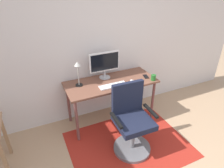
% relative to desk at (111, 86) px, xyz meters
% --- Properties ---
extents(wall_back, '(6.00, 0.10, 2.60)m').
position_rel_desk_xyz_m(wall_back, '(-0.08, 0.38, 0.63)').
color(wall_back, silver).
rests_on(wall_back, ground).
extents(area_rug, '(1.70, 1.30, 0.01)m').
position_rel_desk_xyz_m(area_rug, '(-0.02, -0.66, -0.66)').
color(area_rug, '#A3261B').
rests_on(area_rug, ground).
extents(desk, '(1.45, 0.62, 0.75)m').
position_rel_desk_xyz_m(desk, '(0.00, 0.00, 0.00)').
color(desk, brown).
rests_on(desk, ground).
extents(monitor, '(0.50, 0.18, 0.44)m').
position_rel_desk_xyz_m(monitor, '(-0.04, 0.17, 0.34)').
color(monitor, '#B2B2B7').
rests_on(monitor, desk).
extents(keyboard, '(0.43, 0.13, 0.02)m').
position_rel_desk_xyz_m(keyboard, '(-0.04, -0.15, 0.09)').
color(keyboard, white).
rests_on(keyboard, desk).
extents(computer_mouse, '(0.06, 0.10, 0.03)m').
position_rel_desk_xyz_m(computer_mouse, '(0.30, -0.16, 0.10)').
color(computer_mouse, white).
rests_on(computer_mouse, desk).
extents(coffee_cup, '(0.08, 0.08, 0.09)m').
position_rel_desk_xyz_m(coffee_cup, '(0.63, -0.24, 0.12)').
color(coffee_cup, '#206725').
rests_on(coffee_cup, desk).
extents(cell_phone, '(0.10, 0.15, 0.01)m').
position_rel_desk_xyz_m(cell_phone, '(0.59, -0.09, 0.08)').
color(cell_phone, black).
rests_on(cell_phone, desk).
extents(desk_lamp, '(0.11, 0.11, 0.39)m').
position_rel_desk_xyz_m(desk_lamp, '(-0.50, 0.09, 0.34)').
color(desk_lamp, black).
rests_on(desk_lamp, desk).
extents(office_chair, '(0.56, 0.53, 1.00)m').
position_rel_desk_xyz_m(office_chair, '(-0.02, -0.71, -0.25)').
color(office_chair, slate).
rests_on(office_chair, ground).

